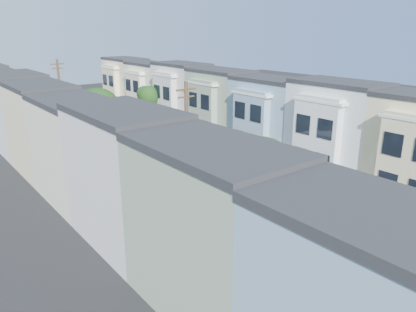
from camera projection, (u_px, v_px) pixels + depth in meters
ground at (267, 205)px, 32.48m from camera, size 160.00×160.00×0.00m
road_slab at (166, 160)px, 43.75m from camera, size 12.00×70.00×0.02m
curb_left at (114, 171)px, 40.18m from camera, size 0.30×70.00×0.15m
curb_right at (210, 149)px, 47.28m from camera, size 0.30×70.00×0.15m
sidewalk_left at (102, 173)px, 39.42m from camera, size 2.60×70.00×0.15m
sidewalk_right at (219, 147)px, 48.05m from camera, size 2.60×70.00×0.15m
centerline at (166, 160)px, 43.76m from camera, size 0.12×70.00×0.01m
townhouse_row_left at (63, 183)px, 37.21m from camera, size 5.00×70.00×8.50m
townhouse_row_right at (242, 143)px, 50.30m from camera, size 5.00×70.00×8.50m
tree_b at (258, 177)px, 23.32m from camera, size 4.70×4.70×7.73m
tree_c at (153, 148)px, 32.54m from camera, size 4.47×4.47×6.65m
tree_d at (97, 112)px, 40.22m from camera, size 4.70×4.70×8.01m
tree_e at (54, 100)px, 50.31m from camera, size 4.70×4.70×7.44m
tree_far_r at (148, 97)px, 58.21m from camera, size 3.10×3.10×5.74m
utility_pole_near at (187, 152)px, 28.74m from camera, size 1.60×0.26×10.00m
utility_pole_far at (61, 102)px, 48.28m from camera, size 1.60×0.26×10.00m
fedex_truck at (258, 168)px, 35.81m from camera, size 2.49×6.48×3.11m
lead_sedan at (193, 155)px, 43.17m from camera, size 1.90×4.29×1.36m
parked_left_b at (282, 248)px, 24.88m from camera, size 1.96×4.34×1.37m
parked_left_c at (228, 218)px, 28.73m from camera, size 1.89×4.37×1.39m
parked_left_d at (148, 175)px, 37.24m from camera, size 2.54×4.80×1.29m
parked_right_a at (400, 217)px, 28.84m from camera, size 1.70×4.50×1.49m
parked_right_b at (341, 196)px, 32.53m from camera, size 2.09×4.56×1.34m
parked_right_c at (179, 137)px, 49.92m from camera, size 2.12×4.97×1.49m
parked_right_d at (140, 123)px, 57.28m from camera, size 2.23×5.05×1.50m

